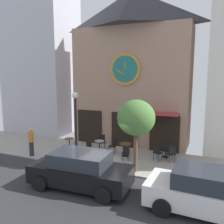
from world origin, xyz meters
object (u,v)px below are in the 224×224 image
street_lamp (76,125)px  cafe_chair_right_end (172,153)px  street_tree (136,118)px  cafe_table_near_curb (69,142)px  cafe_table_rightmost (125,147)px  cafe_chair_under_awning (90,148)px  cafe_table_near_door (166,148)px  cafe_chair_facing_wall (102,141)px  parked_car_white (209,192)px  cafe_chair_outer (157,152)px  parked_car_black (81,170)px  cafe_chair_near_lamp (113,145)px  pedestrian_orange (31,142)px  cafe_chair_by_entrance (126,152)px  cafe_table_leftmost (99,145)px

street_lamp → cafe_chair_right_end: bearing=16.6°
street_tree → cafe_table_near_curb: size_ratio=5.04×
cafe_table_rightmost → cafe_chair_under_awning: cafe_chair_under_awning is taller
cafe_table_rightmost → cafe_table_near_door: size_ratio=0.96×
cafe_chair_right_end → cafe_chair_facing_wall: size_ratio=1.00×
parked_car_white → cafe_chair_right_end: bearing=114.3°
cafe_table_rightmost → cafe_chair_outer: (1.90, -0.04, -0.02)m
cafe_table_rightmost → cafe_chair_facing_wall: 2.05m
cafe_table_near_door → parked_car_white: (2.46, -5.09, 0.20)m
parked_car_black → cafe_chair_under_awning: bearing=112.6°
cafe_table_near_door → cafe_chair_near_lamp: 3.11m
street_lamp → cafe_chair_right_end: 5.53m
cafe_table_near_door → cafe_chair_right_end: 0.83m
cafe_table_near_curb → cafe_chair_under_awning: (1.87, -0.67, 0.06)m
cafe_table_rightmost → pedestrian_orange: bearing=-157.6°
cafe_table_rightmost → cafe_chair_under_awning: bearing=-155.3°
cafe_chair_under_awning → parked_car_white: bearing=-28.0°
cafe_chair_by_entrance → cafe_chair_outer: bearing=25.1°
cafe_table_leftmost → cafe_chair_by_entrance: 2.13m
pedestrian_orange → cafe_chair_under_awning: bearing=21.0°
cafe_chair_facing_wall → parked_car_black: parked_car_black is taller
street_lamp → cafe_table_near_door: bearing=25.5°
cafe_table_near_door → street_lamp: bearing=-154.5°
street_tree → cafe_table_rightmost: size_ratio=4.72×
cafe_table_leftmost → cafe_chair_facing_wall: (-0.21, 0.83, 0.04)m
street_tree → cafe_table_near_curb: (-4.99, 1.70, -2.23)m
cafe_chair_near_lamp → cafe_chair_facing_wall: (-1.07, 0.67, 0.00)m
cafe_table_leftmost → cafe_table_near_door: (3.90, 0.77, 0.07)m
cafe_table_leftmost → parked_car_black: 4.58m
street_lamp → cafe_chair_under_awning: bearing=48.6°
parked_car_white → parked_car_black: bearing=-179.2°
cafe_table_near_curb → pedestrian_orange: (-1.39, -1.92, 0.39)m
cafe_table_rightmost → parked_car_black: 4.46m
cafe_chair_near_lamp → parked_car_black: (0.42, -4.55, 0.23)m
cafe_table_rightmost → street_lamp: bearing=-148.5°
cafe_chair_by_entrance → cafe_chair_facing_wall: size_ratio=1.00×
cafe_chair_under_awning → street_lamp: bearing=-131.4°
cafe_table_near_door → cafe_chair_facing_wall: cafe_chair_facing_wall is taller
cafe_chair_right_end → parked_car_white: (1.99, -4.40, 0.23)m
cafe_table_near_curb → cafe_table_rightmost: cafe_table_rightmost is taller
cafe_chair_outer → parked_car_white: bearing=-57.3°
cafe_table_near_door → parked_car_black: parked_car_black is taller
street_lamp → pedestrian_orange: bearing=-166.9°
cafe_chair_right_end → cafe_table_leftmost: bearing=-179.0°
cafe_chair_by_entrance → parked_car_white: parked_car_white is taller
street_lamp → cafe_chair_outer: street_lamp is taller
cafe_chair_by_entrance → cafe_chair_facing_wall: (-2.21, 1.57, 0.00)m
pedestrian_orange → cafe_chair_near_lamp: bearing=27.4°
cafe_table_leftmost → cafe_chair_by_entrance: (2.00, -0.75, 0.04)m
cafe_chair_near_lamp → street_tree: bearing=-44.5°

